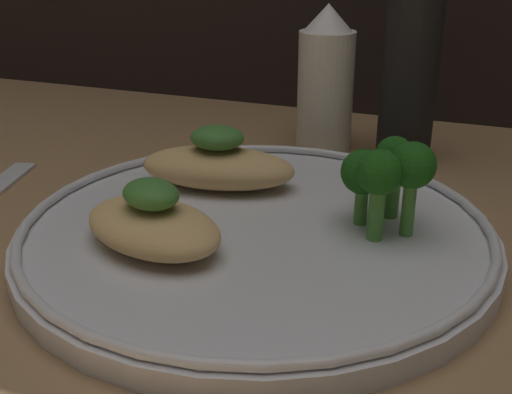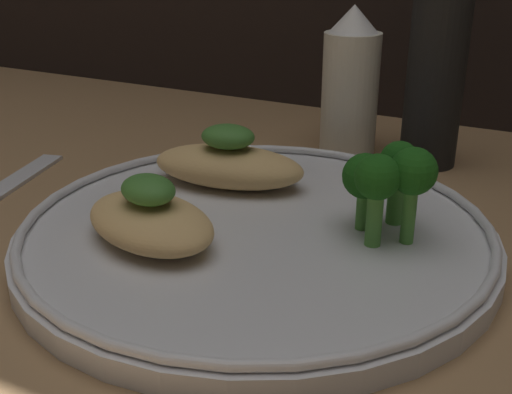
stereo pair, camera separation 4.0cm
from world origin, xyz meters
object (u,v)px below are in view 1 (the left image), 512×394
plate (256,232)px  pepper_grinder (411,63)px  broccoli_bunch (387,172)px  sauce_bottle (326,82)px

plate → pepper_grinder: 22.69cm
plate → broccoli_bunch: broccoli_bunch is taller
plate → pepper_grinder: pepper_grinder is taller
plate → sauce_bottle: 21.28cm
pepper_grinder → broccoli_bunch: bearing=-85.2°
broccoli_bunch → pepper_grinder: (-1.51, 18.11, 3.12)cm
broccoli_bunch → sauce_bottle: 20.15cm
plate → pepper_grinder: size_ratio=1.64×
broccoli_bunch → pepper_grinder: size_ratio=0.34×
sauce_bottle → plate: bearing=-86.6°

